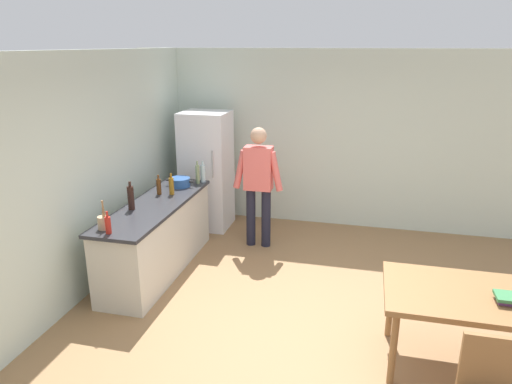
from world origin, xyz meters
TOP-DOWN VIEW (x-y plane):
  - ground_plane at (0.00, 0.00)m, footprint 14.00×14.00m
  - wall_back at (0.00, 3.00)m, footprint 6.40×0.12m
  - wall_left at (-2.60, 0.20)m, footprint 0.12×5.60m
  - kitchen_counter at (-2.00, 0.80)m, footprint 0.64×2.20m
  - refrigerator at (-1.90, 2.40)m, footprint 0.70×0.67m
  - person at (-0.95, 1.85)m, footprint 0.70×0.22m
  - dining_table at (1.40, -0.30)m, footprint 1.40×0.90m
  - cooking_pot at (-1.98, 1.53)m, footprint 0.40×0.28m
  - utensil_jar at (-2.16, -0.09)m, footprint 0.11×0.11m
  - bottle_sauce_red at (-2.05, -0.18)m, footprint 0.06×0.06m
  - bottle_oil_amber at (-1.94, 1.18)m, footprint 0.06×0.06m
  - bottle_beer_brown at (-2.10, 1.14)m, footprint 0.06×0.06m
  - bottle_water_clear at (-1.74, 1.82)m, footprint 0.07×0.07m
  - bottle_wine_dark at (-2.17, 0.54)m, footprint 0.08×0.08m
  - bottle_vinegar_tall at (-1.79, 1.72)m, footprint 0.06×0.06m
  - book_stack at (1.69, -0.38)m, footprint 0.24×0.18m

SIDE VIEW (x-z plane):
  - ground_plane at x=0.00m, z-range 0.00..0.00m
  - kitchen_counter at x=-2.00m, z-range 0.00..0.90m
  - dining_table at x=1.40m, z-range 0.30..1.05m
  - book_stack at x=1.69m, z-range 0.75..0.82m
  - refrigerator at x=-1.90m, z-range 0.00..1.80m
  - cooking_pot at x=-1.98m, z-range 0.90..1.02m
  - person at x=-0.95m, z-range 0.13..1.83m
  - utensil_jar at x=-2.16m, z-range 0.82..1.14m
  - bottle_sauce_red at x=-2.05m, z-range 0.88..1.12m
  - bottle_beer_brown at x=-2.10m, z-range 0.88..1.14m
  - bottle_oil_amber at x=-1.94m, z-range 0.88..1.16m
  - bottle_water_clear at x=-1.74m, z-range 0.88..1.18m
  - bottle_vinegar_tall at x=-1.79m, z-range 0.88..1.20m
  - bottle_wine_dark at x=-2.17m, z-range 0.88..1.22m
  - wall_back at x=0.00m, z-range 0.00..2.70m
  - wall_left at x=-2.60m, z-range 0.00..2.70m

